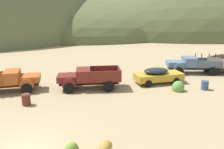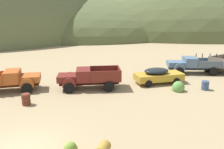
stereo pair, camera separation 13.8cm
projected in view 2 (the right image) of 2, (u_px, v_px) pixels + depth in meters
hill_far_right at (87, 32)px, 82.49m from camera, size 84.24×73.47×26.94m
hill_center at (215, 32)px, 81.98m from camera, size 105.82×65.03×40.30m
truck_oxide_orange at (12, 80)px, 19.65m from camera, size 5.81×2.54×2.16m
truck_oxblood at (85, 78)px, 20.24m from camera, size 5.97×3.12×1.91m
car_mustard at (160, 75)px, 21.94m from camera, size 5.07×2.07×1.57m
truck_chalk_blue at (190, 65)px, 25.45m from camera, size 6.45×3.72×2.16m
oil_drum_tipped at (103, 149)px, 10.90m from camera, size 0.94×1.01×0.59m
oil_drum_by_truck at (26, 99)px, 16.78m from camera, size 0.67×0.67×0.89m
oil_drum_spare at (205, 85)px, 20.07m from camera, size 0.68×0.68×0.84m
bush_back_edge at (178, 88)px, 19.81m from camera, size 1.11×1.10×1.20m
bush_near_barrel at (66, 76)px, 23.87m from camera, size 0.90×0.76×0.61m
bush_front_right at (71, 149)px, 11.16m from camera, size 0.70×0.60×0.70m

